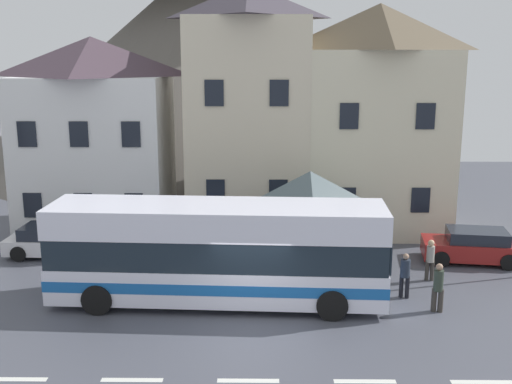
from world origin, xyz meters
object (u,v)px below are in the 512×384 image
pedestrian_01 (405,273)px  pedestrian_02 (430,258)px  townhouse_01 (249,108)px  hilltop_castle (207,51)px  townhouse_00 (96,135)px  townhouse_02 (376,120)px  bus_shelter (310,189)px  transit_bus (218,254)px  parked_car_01 (58,241)px  pedestrian_00 (438,287)px  public_bench (264,239)px  parked_car_00 (473,246)px

pedestrian_01 → pedestrian_02: pedestrian_01 is taller
townhouse_01 → hilltop_castle: bearing=100.7°
townhouse_00 → townhouse_02: bearing=-0.2°
bus_shelter → pedestrian_02: bearing=-23.6°
hilltop_castle → bus_shelter: (6.20, -25.36, -5.26)m
townhouse_00 → townhouse_02: townhouse_02 is taller
townhouse_00 → hilltop_castle: (3.49, 20.18, 3.85)m
transit_bus → pedestrian_01: bearing=6.8°
townhouse_02 → transit_bus: 11.85m
transit_bus → pedestrian_01: (6.36, 0.44, -0.81)m
townhouse_00 → bus_shelter: bearing=-28.1°
parked_car_01 → pedestrian_00: size_ratio=2.62×
transit_bus → bus_shelter: 5.37m
hilltop_castle → pedestrian_01: 31.23m
townhouse_00 → pedestrian_02: size_ratio=5.71×
transit_bus → pedestrian_00: (7.17, -0.72, -0.85)m
townhouse_02 → public_bench: (-5.18, -3.40, -4.72)m
parked_car_01 → pedestrian_01: pedestrian_01 is taller
pedestrian_01 → pedestrian_00: bearing=-55.0°
townhouse_01 → pedestrian_01: townhouse_01 is taller
townhouse_00 → parked_car_00: size_ratio=2.23×
townhouse_01 → parked_car_00: townhouse_01 is taller
pedestrian_02 → parked_car_00: bearing=43.2°
transit_bus → hilltop_castle: bearing=98.3°
parked_car_01 → townhouse_00: bearing=84.2°
transit_bus → parked_car_01: transit_bus is taller
pedestrian_01 → townhouse_02: bearing=87.6°
townhouse_01 → bus_shelter: 6.95m
townhouse_02 → pedestrian_01: size_ratio=6.53×
townhouse_02 → bus_shelter: (-3.39, -5.14, -2.13)m
townhouse_01 → bus_shelter: bearing=-66.9°
pedestrian_00 → pedestrian_02: (0.49, 2.81, 0.01)m
townhouse_00 → parked_car_00: townhouse_00 is taller
pedestrian_00 → pedestrian_01: (-0.81, 1.16, 0.04)m
transit_bus → pedestrian_02: size_ratio=7.16×
townhouse_00 → pedestrian_01: 15.82m
townhouse_00 → pedestrian_02: townhouse_00 is taller
townhouse_01 → transit_bus: 10.69m
hilltop_castle → transit_bus: (2.86, -29.34, -6.61)m
pedestrian_00 → pedestrian_01: 1.42m
parked_car_00 → parked_car_01: parked_car_00 is taller
bus_shelter → public_bench: size_ratio=2.48×
townhouse_02 → public_bench: bearing=-146.7°
parked_car_01 → bus_shelter: bearing=-2.3°
transit_bus → public_bench: 6.05m
hilltop_castle → parked_car_00: 29.20m
townhouse_00 → townhouse_01: 7.29m
hilltop_castle → parked_car_01: (-4.11, -24.51, -7.69)m
townhouse_01 → pedestrian_01: (5.56, -9.47, -4.75)m
hilltop_castle → parked_car_00: bearing=-63.0°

